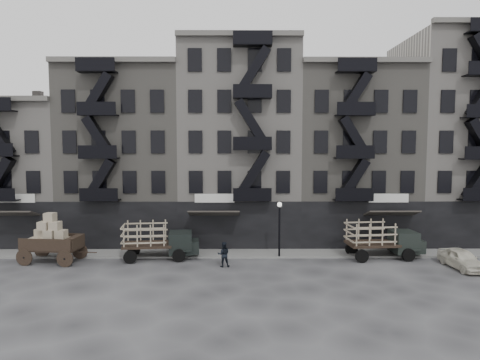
{
  "coord_description": "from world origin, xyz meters",
  "views": [
    {
      "loc": [
        -0.12,
        -29.17,
        8.61
      ],
      "look_at": [
        0.04,
        4.0,
        5.84
      ],
      "focal_mm": 32.0,
      "sensor_mm": 36.0,
      "label": 1
    }
  ],
  "objects_px": {
    "wagon": "(50,235)",
    "stake_truck_west": "(158,238)",
    "stake_truck_east": "(382,237)",
    "car_east": "(462,259)",
    "pedestrian_mid": "(224,254)"
  },
  "relations": [
    {
      "from": "stake_truck_east",
      "to": "car_east",
      "type": "xyz_separation_m",
      "value": [
        4.63,
        -2.71,
        -0.94
      ]
    },
    {
      "from": "wagon",
      "to": "car_east",
      "type": "bearing_deg",
      "value": 3.54
    },
    {
      "from": "car_east",
      "to": "stake_truck_east",
      "type": "bearing_deg",
      "value": 144.08
    },
    {
      "from": "stake_truck_west",
      "to": "pedestrian_mid",
      "type": "xyz_separation_m",
      "value": [
        4.97,
        -2.1,
        -0.71
      ]
    },
    {
      "from": "stake_truck_west",
      "to": "stake_truck_east",
      "type": "height_order",
      "value": "stake_truck_east"
    },
    {
      "from": "stake_truck_east",
      "to": "car_east",
      "type": "bearing_deg",
      "value": -35.3
    },
    {
      "from": "wagon",
      "to": "stake_truck_east",
      "type": "distance_m",
      "value": 24.61
    },
    {
      "from": "wagon",
      "to": "stake_truck_west",
      "type": "xyz_separation_m",
      "value": [
        7.69,
        0.9,
        -0.45
      ]
    },
    {
      "from": "pedestrian_mid",
      "to": "stake_truck_east",
      "type": "bearing_deg",
      "value": -173.54
    },
    {
      "from": "stake_truck_west",
      "to": "stake_truck_east",
      "type": "xyz_separation_m",
      "value": [
        16.9,
        0.12,
        0.03
      ]
    },
    {
      "from": "wagon",
      "to": "stake_truck_west",
      "type": "distance_m",
      "value": 7.75
    },
    {
      "from": "wagon",
      "to": "car_east",
      "type": "distance_m",
      "value": 29.3
    },
    {
      "from": "wagon",
      "to": "stake_truck_east",
      "type": "height_order",
      "value": "wagon"
    },
    {
      "from": "wagon",
      "to": "pedestrian_mid",
      "type": "bearing_deg",
      "value": 1.43
    },
    {
      "from": "stake_truck_west",
      "to": "wagon",
      "type": "bearing_deg",
      "value": -179.66
    }
  ]
}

